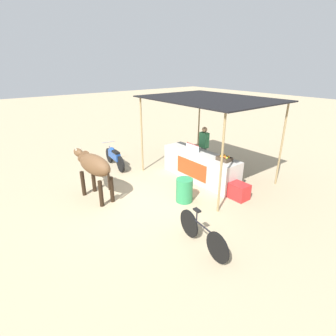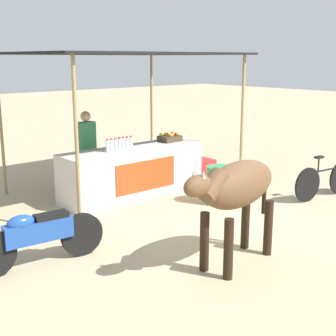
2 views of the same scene
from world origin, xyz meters
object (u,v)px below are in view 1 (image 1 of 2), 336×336
at_px(motorcycle_parked, 114,156).
at_px(cooler_box, 238,191).
at_px(stall_counter, 200,166).
at_px(cow, 94,166).
at_px(vendor_behind_counter, 204,148).
at_px(fruit_crate, 224,158).
at_px(bicycle_leaning, 202,234).
at_px(water_barrel, 184,190).

bearing_deg(motorcycle_parked, cooler_box, 20.02).
relative_size(cooler_box, motorcycle_parked, 0.33).
height_order(stall_counter, cow, cow).
bearing_deg(motorcycle_parked, vendor_behind_counter, 47.64).
bearing_deg(cow, fruit_crate, 61.10).
height_order(cow, motorcycle_parked, cow).
distance_m(fruit_crate, cooler_box, 1.10).
bearing_deg(fruit_crate, vendor_behind_counter, 156.09).
height_order(fruit_crate, vendor_behind_counter, vendor_behind_counter).
distance_m(fruit_crate, bicycle_leaning, 3.20).
bearing_deg(cow, vendor_behind_counter, 85.44).
relative_size(vendor_behind_counter, motorcycle_parked, 0.92).
bearing_deg(bicycle_leaning, cow, -166.80).
relative_size(cow, motorcycle_parked, 1.03).
bearing_deg(cooler_box, vendor_behind_counter, 159.99).
height_order(water_barrel, cow, cow).
bearing_deg(stall_counter, fruit_crate, 2.88).
bearing_deg(cooler_box, motorcycle_parked, -159.98).
bearing_deg(stall_counter, motorcycle_parked, -148.30).
height_order(stall_counter, vendor_behind_counter, vendor_behind_counter).
bearing_deg(bicycle_leaning, vendor_behind_counter, 134.64).
bearing_deg(cow, stall_counter, 75.01).
bearing_deg(cooler_box, cow, -128.74).
relative_size(cooler_box, cow, 0.32).
xyz_separation_m(fruit_crate, water_barrel, (-0.12, -1.54, -0.68)).
bearing_deg(cow, water_barrel, 47.09).
height_order(cooler_box, cow, cow).
relative_size(stall_counter, water_barrel, 4.25).
height_order(vendor_behind_counter, bicycle_leaning, vendor_behind_counter).
distance_m(cow, bicycle_leaning, 3.78).
height_order(fruit_crate, cooler_box, fruit_crate).
distance_m(stall_counter, water_barrel, 1.73).
distance_m(vendor_behind_counter, cow, 4.19).
relative_size(stall_counter, bicycle_leaning, 1.82).
bearing_deg(cooler_box, bicycle_leaning, -69.00).
xyz_separation_m(fruit_crate, vendor_behind_counter, (-1.58, 0.70, -0.19)).
xyz_separation_m(vendor_behind_counter, cow, (-0.33, -4.18, 0.18)).
xyz_separation_m(fruit_crate, bicycle_leaning, (1.70, -2.62, -0.69)).
xyz_separation_m(cooler_box, water_barrel, (-0.87, -1.39, 0.11)).
distance_m(water_barrel, cow, 2.73).
bearing_deg(vendor_behind_counter, fruit_crate, -23.91).
bearing_deg(bicycle_leaning, motorcycle_parked, 172.09).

